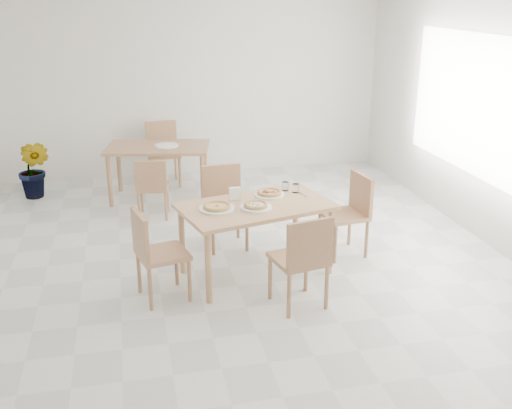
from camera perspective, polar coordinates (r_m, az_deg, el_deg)
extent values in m
plane|color=silver|center=(6.35, -2.55, -5.95)|extent=(7.00, 7.00, 0.00)
plane|color=silver|center=(9.28, -6.59, 11.35)|extent=(6.00, 0.00, 6.00)
plane|color=silver|center=(2.71, 10.42, -10.88)|extent=(6.00, 0.00, 6.00)
plane|color=silver|center=(7.02, 22.33, 7.21)|extent=(0.00, 7.00, 7.00)
cube|color=white|center=(7.23, 20.98, 8.53)|extent=(1.60, 0.02, 3.20)
cube|color=tan|center=(5.93, 0.00, -0.20)|extent=(1.63, 1.17, 0.04)
cylinder|color=tan|center=(5.53, -4.55, -6.04)|extent=(0.06, 0.06, 0.71)
cylinder|color=tan|center=(6.11, 7.08, -3.52)|extent=(0.06, 0.06, 0.71)
cylinder|color=tan|center=(6.12, -7.06, -3.47)|extent=(0.06, 0.06, 0.71)
cylinder|color=tan|center=(6.65, 3.77, -1.41)|extent=(0.06, 0.06, 0.71)
cube|color=tan|center=(5.46, 4.07, -5.19)|extent=(0.53, 0.53, 0.04)
cube|color=tan|center=(5.20, 5.19, -3.71)|extent=(0.45, 0.13, 0.43)
cylinder|color=tan|center=(5.80, 4.78, -6.26)|extent=(0.04, 0.04, 0.44)
cylinder|color=tan|center=(5.64, 1.35, -6.99)|extent=(0.04, 0.04, 0.44)
cylinder|color=tan|center=(5.50, 6.74, -7.85)|extent=(0.04, 0.04, 0.44)
cylinder|color=tan|center=(5.33, 3.16, -8.69)|extent=(0.04, 0.04, 0.44)
cube|color=tan|center=(6.67, -2.91, -0.36)|extent=(0.48, 0.48, 0.04)
cube|color=tan|center=(6.78, -3.35, 2.07)|extent=(0.45, 0.07, 0.43)
cylinder|color=tan|center=(6.55, -4.11, -3.05)|extent=(0.04, 0.04, 0.44)
cylinder|color=tan|center=(6.63, -0.87, -2.69)|extent=(0.04, 0.04, 0.44)
cylinder|color=tan|center=(6.89, -4.80, -1.85)|extent=(0.04, 0.04, 0.44)
cylinder|color=tan|center=(6.97, -1.71, -1.52)|extent=(0.04, 0.04, 0.44)
cube|color=tan|center=(5.63, -8.89, -4.67)|extent=(0.53, 0.53, 0.04)
cube|color=tan|center=(5.50, -10.98, -2.85)|extent=(0.14, 0.43, 0.42)
cylinder|color=tan|center=(5.63, -6.35, -7.23)|extent=(0.04, 0.04, 0.43)
cylinder|color=tan|center=(5.95, -7.59, -5.73)|extent=(0.04, 0.04, 0.43)
cylinder|color=tan|center=(5.53, -10.03, -7.95)|extent=(0.04, 0.04, 0.43)
cylinder|color=tan|center=(5.85, -11.08, -6.37)|extent=(0.04, 0.04, 0.43)
cube|color=tan|center=(6.54, 8.35, -1.02)|extent=(0.50, 0.50, 0.04)
cube|color=tan|center=(6.56, 9.99, 1.09)|extent=(0.10, 0.44, 0.42)
cylinder|color=tan|center=(6.70, 6.06, -2.57)|extent=(0.04, 0.04, 0.43)
cylinder|color=tan|center=(6.40, 7.55, -3.79)|extent=(0.04, 0.04, 0.43)
cylinder|color=tan|center=(6.87, 8.90, -2.13)|extent=(0.04, 0.04, 0.43)
cylinder|color=tan|center=(6.57, 10.48, -3.29)|extent=(0.04, 0.04, 0.43)
cylinder|color=white|center=(5.80, -3.75, -0.39)|extent=(0.35, 0.35, 0.02)
cylinder|color=white|center=(5.83, 0.00, -0.26)|extent=(0.31, 0.31, 0.02)
cylinder|color=white|center=(6.18, 1.26, 0.96)|extent=(0.31, 0.31, 0.02)
cylinder|color=#E4C16B|center=(5.80, -3.75, -0.25)|extent=(0.33, 0.33, 0.01)
torus|color=#E4C16B|center=(5.79, -3.75, -0.16)|extent=(0.33, 0.33, 0.03)
cylinder|color=orange|center=(5.79, -3.75, -0.17)|extent=(0.25, 0.25, 0.01)
ellipsoid|color=#155F18|center=(5.79, -3.75, -0.11)|extent=(0.05, 0.05, 0.01)
cylinder|color=#E4C16B|center=(5.82, 0.00, -0.12)|extent=(0.25, 0.25, 0.01)
torus|color=#E4C16B|center=(5.82, 0.00, -0.03)|extent=(0.25, 0.25, 0.03)
cylinder|color=white|center=(5.82, 0.00, -0.04)|extent=(0.18, 0.18, 0.01)
cylinder|color=#E4C16B|center=(6.18, 1.26, 1.09)|extent=(0.32, 0.32, 0.01)
torus|color=#E4C16B|center=(6.18, 1.26, 1.18)|extent=(0.32, 0.32, 0.03)
cylinder|color=orange|center=(6.18, 1.26, 1.17)|extent=(0.24, 0.24, 0.01)
cylinder|color=white|center=(6.27, 3.81, 1.56)|extent=(0.07, 0.07, 0.09)
cylinder|color=white|center=(6.33, 2.81, 1.75)|extent=(0.07, 0.07, 0.09)
cube|color=silver|center=(6.04, -2.02, 0.45)|extent=(0.12, 0.06, 0.01)
cube|color=white|center=(6.01, -2.03, 1.07)|extent=(0.11, 0.05, 0.12)
cube|color=silver|center=(6.10, -2.29, 0.61)|extent=(0.08, 0.18, 0.01)
cube|color=silver|center=(6.21, 4.53, 0.93)|extent=(0.04, 0.19, 0.01)
cube|color=tan|center=(8.26, -9.33, 5.40)|extent=(1.50, 1.04, 0.04)
cylinder|color=tan|center=(8.17, -13.77, 2.17)|extent=(0.06, 0.06, 0.71)
cylinder|color=tan|center=(7.99, -5.11, 2.29)|extent=(0.06, 0.06, 0.71)
cylinder|color=tan|center=(8.77, -12.91, 3.47)|extent=(0.06, 0.06, 0.71)
cylinder|color=tan|center=(8.61, -4.84, 3.59)|extent=(0.06, 0.06, 0.71)
cube|color=tan|center=(7.68, -9.81, 1.66)|extent=(0.44, 0.44, 0.04)
cube|color=tan|center=(7.45, -10.02, 2.73)|extent=(0.39, 0.09, 0.37)
cylinder|color=tan|center=(7.89, -8.42, 0.64)|extent=(0.03, 0.03, 0.38)
cylinder|color=tan|center=(7.92, -10.82, 0.58)|extent=(0.03, 0.03, 0.38)
cylinder|color=tan|center=(7.57, -8.57, -0.19)|extent=(0.03, 0.03, 0.38)
cylinder|color=tan|center=(7.61, -11.08, -0.26)|extent=(0.03, 0.03, 0.38)
cube|color=tan|center=(8.93, -8.77, 4.77)|extent=(0.48, 0.48, 0.04)
cube|color=tan|center=(9.07, -9.02, 6.55)|extent=(0.46, 0.07, 0.43)
cylinder|color=tan|center=(8.79, -9.77, 2.82)|extent=(0.04, 0.04, 0.44)
cylinder|color=tan|center=(8.84, -7.27, 3.04)|extent=(0.04, 0.04, 0.44)
cylinder|color=tan|center=(9.17, -10.06, 3.51)|extent=(0.04, 0.04, 0.44)
cylinder|color=tan|center=(9.21, -7.65, 3.72)|extent=(0.04, 0.04, 0.44)
cylinder|color=white|center=(8.22, -8.51, 5.58)|extent=(0.32, 0.32, 0.02)
imported|color=#20681F|center=(8.81, -20.35, 3.15)|extent=(0.56, 0.52, 0.82)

